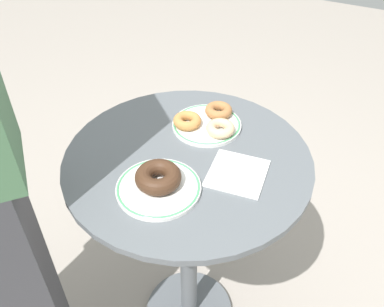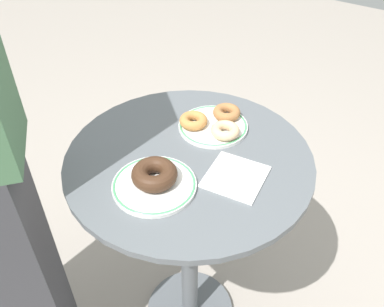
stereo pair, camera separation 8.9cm
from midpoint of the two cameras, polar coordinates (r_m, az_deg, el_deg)
name	(u,v)px [view 1 (the left image)]	position (r m, az deg, el deg)	size (l,w,h in m)	color
cafe_table	(188,217)	(1.21, -2.65, -8.91)	(0.64, 0.64, 0.77)	#565B60
plate_left	(159,188)	(0.96, -7.33, -4.85)	(0.20, 0.20, 0.01)	white
plate_right	(207,125)	(1.14, -0.17, 3.96)	(0.19, 0.19, 0.01)	white
donut_chocolate	(158,177)	(0.95, -7.41, -3.36)	(0.11, 0.11, 0.04)	#422819
donut_cinnamon	(218,110)	(1.17, 1.40, 5.98)	(0.08, 0.08, 0.03)	#A36B3D
donut_old_fashioned	(187,121)	(1.12, -2.94, 4.51)	(0.08, 0.08, 0.03)	#BC7F42
donut_glazed	(220,128)	(1.10, 1.66, 3.44)	(0.08, 0.08, 0.03)	#E0B789
paper_napkin	(237,173)	(0.99, 3.80, -2.84)	(0.14, 0.13, 0.01)	white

